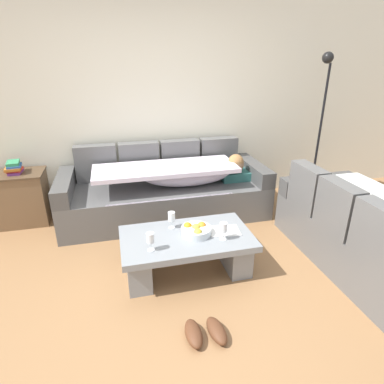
{
  "coord_description": "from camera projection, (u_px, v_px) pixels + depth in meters",
  "views": [
    {
      "loc": [
        -0.49,
        -2.09,
        1.9
      ],
      "look_at": [
        0.28,
        1.0,
        0.55
      ],
      "focal_mm": 30.16,
      "sensor_mm": 36.0,
      "label": 1
    }
  ],
  "objects": [
    {
      "name": "ground_plane",
      "position": [
        188.0,
        300.0,
        2.71
      ],
      "size": [
        14.0,
        14.0,
        0.0
      ],
      "primitive_type": "plane",
      "color": "#956A42"
    },
    {
      "name": "back_wall",
      "position": [
        149.0,
        103.0,
        4.11
      ],
      "size": [
        9.0,
        0.1,
        2.7
      ],
      "primitive_type": "cube",
      "color": "beige",
      "rests_on": "ground_plane"
    },
    {
      "name": "couch_along_wall",
      "position": [
        169.0,
        191.0,
        4.07
      ],
      "size": [
        2.52,
        0.92,
        0.88
      ],
      "color": "#5B5B5A",
      "rests_on": "ground_plane"
    },
    {
      "name": "couch_near_window",
      "position": [
        366.0,
        234.0,
        3.07
      ],
      "size": [
        0.92,
        1.84,
        0.88
      ],
      "rotation": [
        0.0,
        0.0,
        1.57
      ],
      "color": "#5B5B5A",
      "rests_on": "ground_plane"
    },
    {
      "name": "coffee_table",
      "position": [
        187.0,
        249.0,
        3.01
      ],
      "size": [
        1.2,
        0.68,
        0.38
      ],
      "color": "gray",
      "rests_on": "ground_plane"
    },
    {
      "name": "fruit_bowl",
      "position": [
        196.0,
        230.0,
        2.96
      ],
      "size": [
        0.28,
        0.28,
        0.1
      ],
      "color": "silver",
      "rests_on": "coffee_table"
    },
    {
      "name": "wine_glass_near_left",
      "position": [
        150.0,
        238.0,
        2.68
      ],
      "size": [
        0.07,
        0.07,
        0.17
      ],
      "color": "silver",
      "rests_on": "coffee_table"
    },
    {
      "name": "wine_glass_near_right",
      "position": [
        223.0,
        228.0,
        2.84
      ],
      "size": [
        0.07,
        0.07,
        0.17
      ],
      "color": "silver",
      "rests_on": "coffee_table"
    },
    {
      "name": "wine_glass_far_back",
      "position": [
        172.0,
        217.0,
        3.04
      ],
      "size": [
        0.07,
        0.07,
        0.17
      ],
      "color": "silver",
      "rests_on": "coffee_table"
    },
    {
      "name": "open_magazine",
      "position": [
        224.0,
        231.0,
        3.02
      ],
      "size": [
        0.3,
        0.24,
        0.01
      ],
      "primitive_type": "cube",
      "rotation": [
        0.0,
        0.0,
        -0.12
      ],
      "color": "white",
      "rests_on": "coffee_table"
    },
    {
      "name": "side_cabinet",
      "position": [
        16.0,
        199.0,
        3.86
      ],
      "size": [
        0.72,
        0.44,
        0.64
      ],
      "color": "brown",
      "rests_on": "ground_plane"
    },
    {
      "name": "book_stack_on_cabinet",
      "position": [
        14.0,
        167.0,
        3.73
      ],
      "size": [
        0.2,
        0.25,
        0.14
      ],
      "color": "#72337F",
      "rests_on": "side_cabinet"
    },
    {
      "name": "floor_lamp",
      "position": [
        320.0,
        119.0,
        4.31
      ],
      "size": [
        0.33,
        0.31,
        1.95
      ],
      "color": "black",
      "rests_on": "ground_plane"
    },
    {
      "name": "pair_of_shoes",
      "position": [
        205.0,
        332.0,
        2.34
      ],
      "size": [
        0.31,
        0.29,
        0.09
      ],
      "color": "#59331E",
      "rests_on": "ground_plane"
    }
  ]
}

